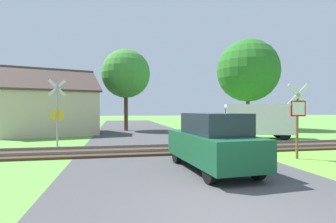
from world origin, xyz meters
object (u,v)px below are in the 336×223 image
object	(u,v)px
stop_sign_near	(298,115)
tree_far	(248,71)
tree_center	(126,74)
house	(50,111)
crossing_sign_far	(57,110)
parked_car	(212,142)
mail_truck	(255,120)

from	to	relation	value
stop_sign_near	tree_far	size ratio (longest dim) A/B	0.33
stop_sign_near	tree_center	world-z (taller)	tree_center
stop_sign_near	house	xyz separation A→B (m)	(-11.85, 12.95, 0.11)
stop_sign_near	crossing_sign_far	size ratio (longest dim) A/B	0.83
house	parked_car	distance (m)	16.24
parked_car	house	bearing A→B (deg)	114.68
crossing_sign_far	tree_far	distance (m)	18.56
mail_truck	parked_car	xyz separation A→B (m)	(-6.04, -7.99, -0.34)
house	mail_truck	bearing A→B (deg)	-40.45
mail_truck	crossing_sign_far	bearing A→B (deg)	115.82
house	mail_truck	world-z (taller)	house
mail_truck	parked_car	world-z (taller)	mail_truck
crossing_sign_far	parked_car	world-z (taller)	crossing_sign_far
tree_far	mail_truck	world-z (taller)	tree_far
stop_sign_near	mail_truck	xyz separation A→B (m)	(2.14, 6.81, -0.46)
crossing_sign_far	parked_car	xyz separation A→B (m)	(5.90, -6.69, -1.00)
stop_sign_near	crossing_sign_far	xyz separation A→B (m)	(-9.80, 5.51, 0.20)
crossing_sign_far	mail_truck	world-z (taller)	crossing_sign_far
house	tree_far	xyz separation A→B (m)	(17.70, 1.78, 3.90)
stop_sign_near	mail_truck	world-z (taller)	stop_sign_near
tree_center	mail_truck	size ratio (longest dim) A/B	1.41
stop_sign_near	tree_center	xyz separation A→B (m)	(-5.92, 15.22, 3.46)
house	mail_truck	size ratio (longest dim) A/B	1.56
tree_center	mail_truck	world-z (taller)	tree_center
tree_far	crossing_sign_far	bearing A→B (deg)	-149.50
stop_sign_near	house	world-z (taller)	house
crossing_sign_far	tree_far	size ratio (longest dim) A/B	0.40
house	parked_car	size ratio (longest dim) A/B	1.98
stop_sign_near	house	size ratio (longest dim) A/B	0.35
tree_far	parked_car	xyz separation A→B (m)	(-9.75, -15.90, -4.82)
tree_far	stop_sign_near	bearing A→B (deg)	-111.65
crossing_sign_far	tree_far	xyz separation A→B (m)	(15.65, 9.22, 3.81)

